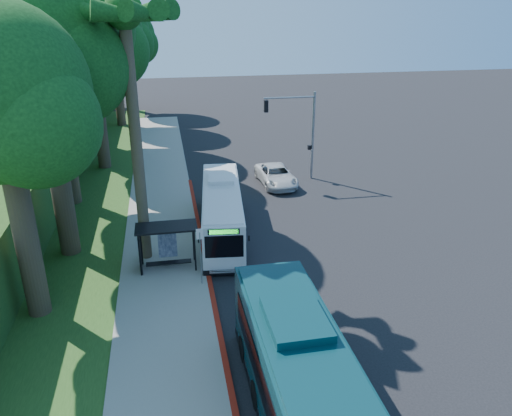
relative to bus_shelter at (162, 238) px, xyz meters
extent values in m
plane|color=black|center=(7.26, 2.86, -1.81)|extent=(140.00, 140.00, 0.00)
cube|color=gray|center=(-0.04, 2.86, -1.75)|extent=(4.50, 70.00, 0.12)
cube|color=maroon|center=(2.26, -1.14, -1.74)|extent=(0.25, 30.00, 0.13)
cube|color=#234719|center=(-5.74, 7.86, -1.78)|extent=(8.00, 70.00, 0.06)
cube|color=black|center=(0.26, -0.14, 0.69)|extent=(3.20, 1.50, 0.10)
cube|color=black|center=(-1.19, -0.14, -0.61)|extent=(0.06, 1.30, 2.20)
cube|color=navy|center=(0.26, 0.56, -0.56)|extent=(1.00, 0.12, 1.70)
cube|color=black|center=(0.26, -0.24, -1.36)|extent=(2.40, 0.40, 0.06)
cube|color=black|center=(-1.14, 0.46, -0.61)|extent=(0.08, 0.08, 2.40)
cube|color=black|center=(1.66, 0.46, -0.61)|extent=(0.08, 0.08, 2.40)
cube|color=black|center=(-1.14, -0.74, -0.61)|extent=(0.08, 0.08, 2.40)
cube|color=black|center=(1.66, -0.74, -0.61)|extent=(0.08, 0.08, 2.40)
cylinder|color=gray|center=(1.86, -2.14, -0.31)|extent=(0.06, 0.06, 3.00)
cube|color=white|center=(1.86, -2.14, 1.09)|extent=(0.35, 0.04, 0.55)
cylinder|color=gray|center=(12.06, 12.86, 1.69)|extent=(0.20, 0.20, 7.00)
cylinder|color=gray|center=(10.06, 12.86, 4.79)|extent=(4.00, 0.14, 0.14)
cube|color=black|center=(8.26, 12.86, 4.19)|extent=(0.30, 0.30, 0.90)
cube|color=black|center=(11.81, 12.86, 0.79)|extent=(0.25, 0.25, 0.35)
cylinder|color=#4C3F2D|center=(-0.94, 1.36, 4.69)|extent=(0.60, 0.60, 13.00)
sphere|color=#0F3A11|center=(-0.94, 1.36, 11.19)|extent=(1.80, 1.80, 1.80)
cylinder|color=#382B1E|center=(-5.24, 2.86, 3.44)|extent=(1.10, 1.10, 10.50)
sphere|color=#0F3A11|center=(-5.24, 2.86, 9.89)|extent=(8.00, 8.00, 8.00)
sphere|color=#0F3A11|center=(-3.64, 1.66, 8.69)|extent=(5.60, 5.60, 5.60)
sphere|color=#0F3A11|center=(-6.64, 4.26, 8.99)|extent=(5.20, 5.20, 5.20)
cylinder|color=#382B1E|center=(-6.24, 10.86, 4.14)|extent=(1.18, 1.18, 11.90)
sphere|color=#0F3A11|center=(-6.24, 10.86, 11.45)|extent=(10.00, 10.00, 10.00)
sphere|color=#0F3A11|center=(-4.24, 9.36, 10.09)|extent=(7.00, 7.00, 7.00)
sphere|color=#0F3A11|center=(-7.99, 12.61, 10.43)|extent=(6.50, 6.50, 6.50)
cylinder|color=#382B1E|center=(-4.74, 18.86, 3.09)|extent=(1.06, 1.06, 9.80)
sphere|color=#0F3A11|center=(-4.74, 18.86, 9.11)|extent=(8.40, 8.40, 8.40)
sphere|color=#0F3A11|center=(-3.06, 17.60, 7.99)|extent=(5.88, 5.88, 5.88)
sphere|color=#0F3A11|center=(-6.21, 20.33, 8.27)|extent=(5.46, 5.46, 5.46)
cylinder|color=#382B1E|center=(-6.74, 26.86, 3.79)|extent=(1.14, 1.14, 11.20)
sphere|color=#0F3A11|center=(-6.74, 26.86, 10.67)|extent=(9.60, 9.60, 9.60)
sphere|color=#0F3A11|center=(-4.82, 25.42, 9.39)|extent=(6.72, 6.72, 6.72)
sphere|color=#0F3A11|center=(-8.42, 28.54, 9.71)|extent=(6.24, 6.24, 6.24)
cylinder|color=#382B1E|center=(-4.24, 34.86, 2.74)|extent=(1.02, 1.02, 9.10)
sphere|color=#0F3A11|center=(-4.24, 34.86, 8.33)|extent=(8.00, 8.00, 8.00)
sphere|color=#0F3A11|center=(-2.64, 33.66, 7.29)|extent=(5.60, 5.60, 5.60)
sphere|color=#0F3A11|center=(-5.64, 36.26, 7.55)|extent=(5.20, 5.20, 5.20)
cylinder|color=#382B1E|center=(-3.24, 42.86, 2.39)|extent=(0.98, 0.98, 8.40)
sphere|color=#0F3A11|center=(-3.24, 42.86, 7.55)|extent=(7.00, 7.00, 7.00)
sphere|color=#0F3A11|center=(-1.84, 41.81, 6.59)|extent=(4.90, 4.90, 4.90)
sphere|color=#0F3A11|center=(-4.47, 44.08, 6.83)|extent=(4.55, 4.55, 4.55)
cylinder|color=#382B1E|center=(-5.74, -3.14, 2.74)|extent=(1.02, 1.02, 9.10)
sphere|color=#0F3A11|center=(-4.30, -4.22, 7.29)|extent=(5.04, 5.04, 5.04)
cube|color=silver|center=(3.65, 3.78, -0.23)|extent=(3.32, 10.82, 2.53)
cube|color=black|center=(3.65, 3.78, -1.54)|extent=(3.35, 10.87, 0.31)
cube|color=black|center=(3.69, 4.22, 0.01)|extent=(3.14, 8.49, 0.98)
cube|color=black|center=(3.12, -1.47, -0.03)|extent=(1.99, 0.31, 1.24)
cube|color=black|center=(4.18, 9.03, 0.06)|extent=(1.81, 0.29, 0.89)
cube|color=#19E533|center=(3.12, -1.48, 0.81)|extent=(1.47, 0.24, 0.25)
cube|color=silver|center=(3.65, 3.78, 1.08)|extent=(3.09, 10.27, 0.11)
cube|color=silver|center=(3.83, 5.55, 1.23)|extent=(1.80, 2.37, 0.31)
cylinder|color=black|center=(2.29, 0.49, -1.36)|extent=(0.35, 0.91, 0.89)
cylinder|color=black|center=(4.33, 0.29, -1.36)|extent=(0.35, 0.91, 0.89)
cylinder|color=black|center=(3.04, 7.91, -1.36)|extent=(0.35, 0.91, 0.89)
cylinder|color=black|center=(5.07, 7.70, -1.36)|extent=(0.35, 0.91, 0.89)
cube|color=#092F35|center=(4.37, -13.04, 0.10)|extent=(2.89, 12.92, 3.06)
cube|color=black|center=(4.37, -12.50, 0.40)|extent=(2.92, 10.09, 1.18)
cube|color=black|center=(4.30, -6.65, 0.45)|extent=(2.19, 0.15, 1.07)
cube|color=#092F35|center=(4.37, -13.04, 1.68)|extent=(2.66, 12.28, 0.13)
cube|color=#092F35|center=(4.35, -10.89, 1.87)|extent=(1.95, 2.71, 0.38)
cylinder|color=black|center=(3.08, -8.16, -1.27)|extent=(0.33, 1.08, 1.07)
cylinder|color=black|center=(5.56, -8.13, -1.27)|extent=(0.33, 1.08, 1.07)
imported|color=silver|center=(8.90, 11.92, -1.07)|extent=(2.77, 5.46, 1.48)
camera|label=1|loc=(0.51, -24.21, 11.63)|focal=35.00mm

